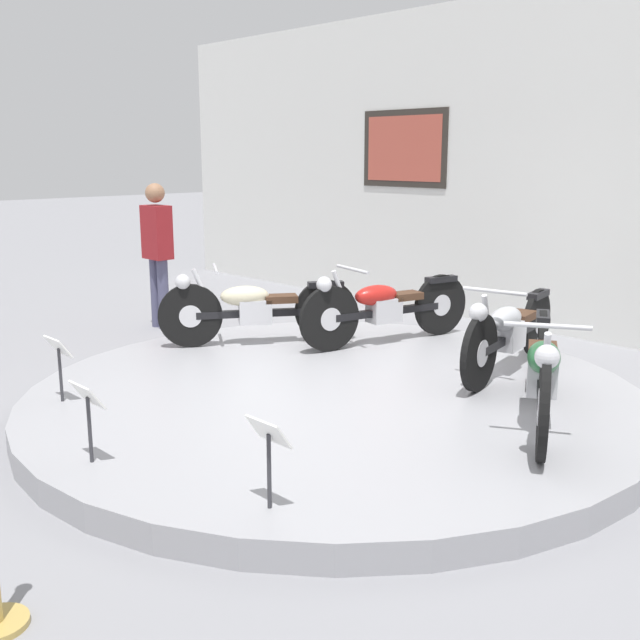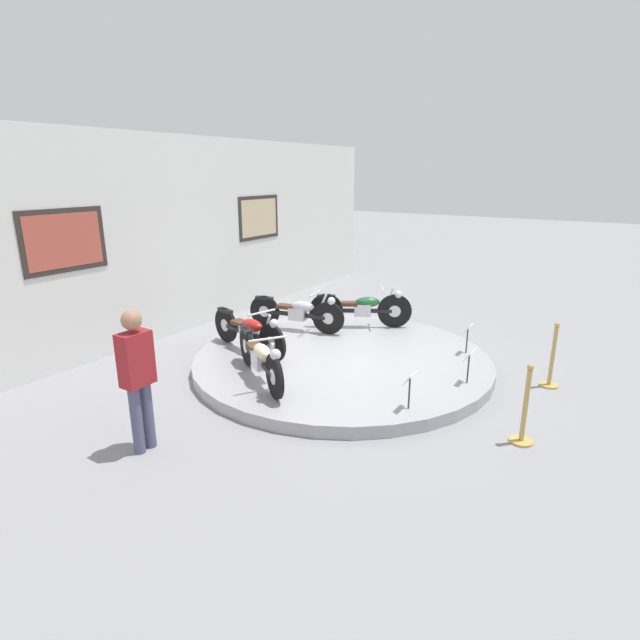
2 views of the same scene
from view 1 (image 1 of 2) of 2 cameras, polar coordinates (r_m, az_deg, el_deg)
The scene contains 11 objects.
ground_plane at distance 6.16m, azimuth 1.11°, elevation -6.88°, with size 60.00×60.00×0.00m, color gray.
display_platform at distance 6.13m, azimuth 1.12°, elevation -6.06°, with size 4.96×4.96×0.18m, color #99999E.
back_wall at distance 8.91m, azimuth 19.03°, elevation 11.09°, with size 14.00×0.22×3.84m.
motorcycle_cream at distance 7.44m, azimuth -4.99°, elevation 1.01°, with size 1.13×1.69×0.79m.
motorcycle_red at distance 7.48m, azimuth 4.90°, elevation 1.11°, with size 0.63×1.94×0.80m.
motorcycle_silver at distance 6.65m, azimuth 14.20°, elevation -0.72°, with size 0.57×1.95×0.79m.
motorcycle_green at distance 5.43m, azimuth 16.60°, elevation -3.65°, with size 1.07×1.77×0.81m.
info_placard_front_left at distance 6.03m, azimuth -19.27°, elevation -2.54°, with size 0.26×0.11×0.51m.
info_placard_front_centre at distance 4.79m, azimuth -17.26°, elevation -6.23°, with size 0.26×0.11×0.51m.
info_placard_front_right at distance 4.01m, azimuth -3.93°, elevation -9.38°, with size 0.26×0.11×0.51m.
visitor_standing at distance 9.06m, azimuth -12.28°, elevation 5.47°, with size 0.36×0.23×1.72m.
Camera 1 is at (4.09, -4.12, 2.05)m, focal length 42.00 mm.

